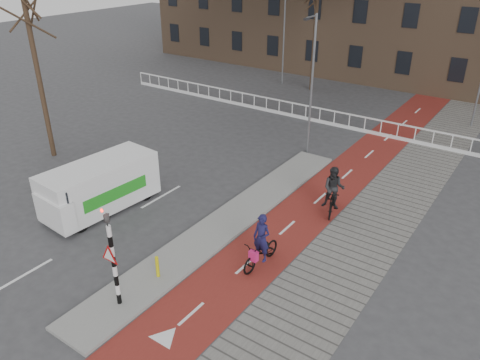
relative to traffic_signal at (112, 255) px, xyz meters
The scene contains 14 objects.
ground 2.90m from the traffic_signal, 73.47° to the left, with size 120.00×120.00×0.00m, color #38383A.
bike_lane 12.36m from the traffic_signal, 80.09° to the left, with size 2.50×60.00×0.01m, color maroon.
sidewalk 13.13m from the traffic_signal, 67.82° to the left, with size 3.00×60.00×0.01m, color slate.
curb_island 6.32m from the traffic_signal, 90.95° to the left, with size 1.80×16.00×0.12m, color gray.
traffic_signal is the anchor object (origin of this frame).
bollard 2.24m from the traffic_signal, 87.61° to the left, with size 0.12×0.12×0.79m, color #CAC00B.
cyclist_near 5.21m from the traffic_signal, 59.75° to the left, with size 0.80×2.01×2.05m.
cyclist_far 9.71m from the traffic_signal, 71.57° to the left, with size 1.13×2.06×2.11m.
van 6.56m from the traffic_signal, 143.92° to the left, with size 2.33×5.05×2.11m.
railing 19.60m from the traffic_signal, 103.02° to the left, with size 28.00×0.10×0.99m.
tree_left 13.62m from the traffic_signal, 152.86° to the left, with size 0.25×0.25×8.76m, color #302115.
tree_mid 26.38m from the traffic_signal, 103.92° to the left, with size 0.28×0.28×8.30m, color #302115.
streetlight_near 14.34m from the traffic_signal, 93.09° to the left, with size 0.12×0.12×7.30m, color slate.
streetlight_left 27.34m from the traffic_signal, 109.42° to the left, with size 0.12×0.12×7.77m, color slate.
Camera 1 is at (9.07, -9.20, 10.30)m, focal length 35.00 mm.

